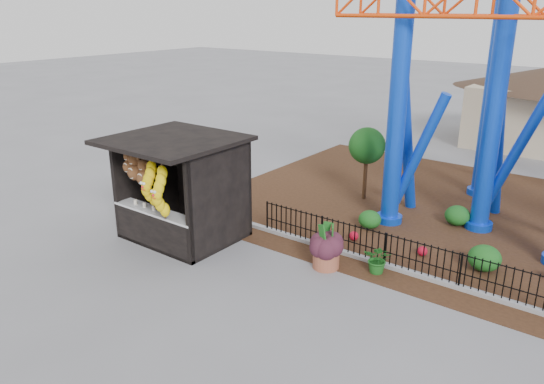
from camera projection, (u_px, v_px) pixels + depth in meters
The scene contains 9 objects.
ground at pixel (233, 279), 13.65m from camera, with size 120.00×120.00×0.00m, color slate.
mulch_bed at pixel (485, 221), 17.39m from camera, with size 18.00×12.00×0.02m, color #331E11.
curb at pixel (427, 278), 13.61m from camera, with size 18.00×0.18×0.12m, color gray.
prize_booth at pixel (175, 191), 15.53m from camera, with size 3.50×3.40×3.12m.
picket_fence at pixel (464, 273), 12.95m from camera, with size 12.20×0.06×1.00m, color black, non-canonical shape.
terracotta_planter at pixel (326, 258), 14.20m from camera, with size 0.72×0.72×0.54m, color #984F37.
planter_foliage at pixel (327, 238), 14.01m from camera, with size 0.70×0.70×0.64m, color #371622.
potted_plant at pixel (378, 259), 13.86m from camera, with size 0.72×0.63×0.80m, color #1B5418.
landscaping at pixel (477, 241), 15.14m from camera, with size 7.90×4.06×0.69m.
Camera 1 is at (8.14, -9.06, 6.64)m, focal length 35.00 mm.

